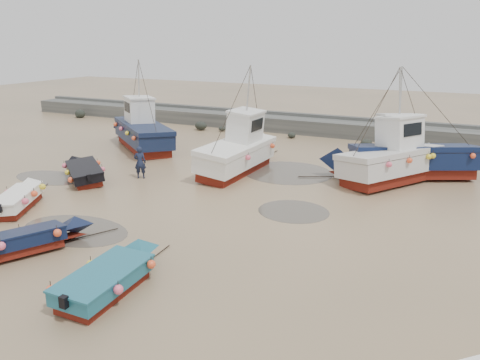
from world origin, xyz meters
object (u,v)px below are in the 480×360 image
object	(u,v)px
dinghy_4	(84,169)
cabin_boat_3	(399,157)
cabin_boat_0	(140,130)
cabin_boat_1	(240,149)
dinghy_2	(111,274)
cabin_boat_2	(404,155)
dinghy_0	(20,196)
dinghy_1	(23,239)
person	(141,178)

from	to	relation	value
dinghy_4	cabin_boat_3	world-z (taller)	cabin_boat_3
cabin_boat_0	cabin_boat_1	bearing A→B (deg)	-66.83
cabin_boat_0	cabin_boat_3	size ratio (longest dim) A/B	1.08
dinghy_2	cabin_boat_2	bearing A→B (deg)	66.02
dinghy_2	cabin_boat_1	world-z (taller)	cabin_boat_1
dinghy_0	cabin_boat_3	distance (m)	19.62
dinghy_1	cabin_boat_3	distance (m)	19.17
cabin_boat_0	cabin_boat_3	distance (m)	18.07
dinghy_2	dinghy_0	bearing A→B (deg)	152.73
cabin_boat_0	cabin_boat_2	distance (m)	18.21
dinghy_4	cabin_boat_0	bearing A→B (deg)	52.79
dinghy_4	dinghy_2	bearing A→B (deg)	-94.09
dinghy_4	cabin_boat_0	size ratio (longest dim) A/B	0.60
cabin_boat_2	person	xyz separation A→B (m)	(-13.47, -6.58, -1.34)
dinghy_4	person	bearing A→B (deg)	-23.94
dinghy_0	cabin_boat_3	world-z (taller)	cabin_boat_3
dinghy_0	cabin_boat_0	distance (m)	12.93
cabin_boat_3	cabin_boat_2	bearing A→B (deg)	113.81
dinghy_1	cabin_boat_3	world-z (taller)	cabin_boat_3
person	cabin_boat_3	bearing A→B (deg)	176.91
dinghy_2	cabin_boat_0	world-z (taller)	cabin_boat_0
dinghy_1	dinghy_2	xyz separation A→B (m)	(4.76, -0.68, 0.01)
dinghy_1	dinghy_4	distance (m)	9.66
cabin_boat_0	person	size ratio (longest dim) A/B	4.81
dinghy_2	cabin_boat_0	xyz separation A→B (m)	(-11.54, 16.76, 0.78)
cabin_boat_0	cabin_boat_2	size ratio (longest dim) A/B	0.93
cabin_boat_2	person	bearing A→B (deg)	90.19
dinghy_0	cabin_boat_2	xyz separation A→B (m)	(15.62, 12.94, 0.79)
dinghy_4	cabin_boat_0	world-z (taller)	cabin_boat_0
cabin_boat_2	cabin_boat_1	bearing A→B (deg)	80.90
dinghy_0	dinghy_4	size ratio (longest dim) A/B	0.98
cabin_boat_2	person	world-z (taller)	cabin_boat_2
person	dinghy_4	bearing A→B (deg)	0.87
dinghy_4	dinghy_0	bearing A→B (deg)	-133.06
dinghy_0	cabin_boat_0	bearing A→B (deg)	73.40
dinghy_2	cabin_boat_1	size ratio (longest dim) A/B	0.59
dinghy_1	cabin_boat_1	size ratio (longest dim) A/B	0.59
cabin_boat_0	person	world-z (taller)	cabin_boat_0
cabin_boat_3	person	bearing A→B (deg)	-123.97
dinghy_4	cabin_boat_1	xyz separation A→B (m)	(7.26, 5.31, 0.82)
dinghy_0	cabin_boat_1	bearing A→B (deg)	29.08
dinghy_1	person	xyz separation A→B (m)	(-2.04, 9.78, -0.55)
dinghy_2	cabin_boat_3	bearing A→B (deg)	65.38
dinghy_1	dinghy_4	size ratio (longest dim) A/B	1.04
dinghy_2	person	distance (m)	12.49
dinghy_4	person	xyz separation A→B (m)	(2.83, 1.45, -0.54)
dinghy_1	cabin_boat_2	distance (m)	19.98
cabin_boat_1	cabin_boat_3	size ratio (longest dim) A/B	1.15
dinghy_2	cabin_boat_3	xyz separation A→B (m)	(6.52, 16.15, 0.83)
dinghy_0	dinghy_1	world-z (taller)	same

